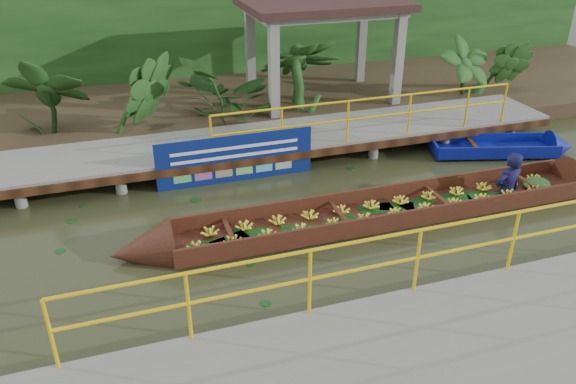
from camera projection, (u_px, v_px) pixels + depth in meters
name	position (u px, v px, depth m)	size (l,w,h in m)	color
ground	(293.00, 232.00, 10.71)	(80.00, 80.00, 0.00)	#282D16
land_strip	(213.00, 102.00, 16.92)	(30.00, 8.00, 0.45)	#2F2917
far_dock	(248.00, 143.00, 13.38)	(16.00, 2.06, 1.66)	slate
near_dock	(469.00, 360.00, 7.31)	(18.00, 2.40, 1.73)	slate
pavilion	(323.00, 15.00, 15.55)	(4.40, 3.00, 3.00)	slate
foliage_backdrop	(195.00, 26.00, 18.21)	(30.00, 0.80, 4.00)	#163A12
vendor_boat	(408.00, 203.00, 11.22)	(10.82, 1.20, 2.30)	#34130E
moored_blue_boat	(526.00, 148.00, 13.97)	(3.65, 1.84, 0.84)	navy
blue_banner	(236.00, 158.00, 12.40)	(3.52, 0.04, 1.10)	navy
tropical_plants	(296.00, 80.00, 15.08)	(14.41, 1.41, 1.77)	#163A12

